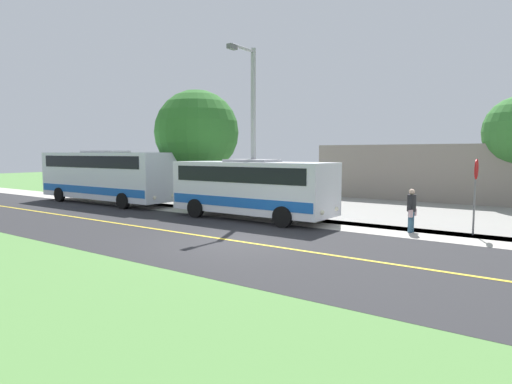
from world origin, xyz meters
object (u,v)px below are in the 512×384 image
at_px(transit_bus_rear, 106,174).
at_px(commercial_building, 495,172).
at_px(pedestrian_with_bags, 411,209).
at_px(street_light_pole, 252,125).
at_px(stop_sign, 476,183).
at_px(shuttle_bus_front, 252,186).
at_px(tree_curbside, 197,132).

xyz_separation_m(transit_bus_rear, commercial_building, (-16.88, 19.25, 0.05)).
height_order(transit_bus_rear, commercial_building, commercial_building).
distance_m(pedestrian_with_bags, street_light_pole, 8.17).
xyz_separation_m(pedestrian_with_bags, stop_sign, (-0.78, 2.10, 1.05)).
bearing_deg(transit_bus_rear, shuttle_bus_front, 90.11).
bearing_deg(shuttle_bus_front, commercial_building, 154.20).
xyz_separation_m(shuttle_bus_front, street_light_pole, (-0.33, -0.25, 2.86)).
relative_size(stop_sign, street_light_pole, 0.36).
distance_m(stop_sign, commercial_building, 15.34).
bearing_deg(shuttle_bus_front, stop_sign, 99.57).
xyz_separation_m(pedestrian_with_bags, street_light_pole, (0.45, -7.38, 3.49)).
bearing_deg(transit_bus_rear, tree_curbside, 120.08).
xyz_separation_m(shuttle_bus_front, tree_curbside, (-2.86, -6.14, 2.78)).
distance_m(pedestrian_with_bags, tree_curbside, 13.85).
xyz_separation_m(transit_bus_rear, tree_curbside, (-2.88, 4.96, 2.55)).
xyz_separation_m(street_light_pole, tree_curbside, (-2.52, -5.89, -0.08)).
bearing_deg(commercial_building, tree_curbside, -45.58).
distance_m(transit_bus_rear, street_light_pole, 11.17).
xyz_separation_m(pedestrian_with_bags, tree_curbside, (-2.08, -13.26, 3.41)).
bearing_deg(transit_bus_rear, street_light_pole, 91.86).
bearing_deg(stop_sign, tree_curbside, -94.84).
relative_size(transit_bus_rear, stop_sign, 3.59).
bearing_deg(pedestrian_with_bags, street_light_pole, -86.53).
bearing_deg(pedestrian_with_bags, stop_sign, 110.25).
relative_size(street_light_pole, commercial_building, 0.37).
bearing_deg(commercial_building, stop_sign, 4.04).
bearing_deg(stop_sign, street_light_pole, -82.65).
bearing_deg(pedestrian_with_bags, transit_bus_rear, -87.49).
distance_m(stop_sign, tree_curbside, 15.60).
relative_size(pedestrian_with_bags, street_light_pole, 0.21).
bearing_deg(street_light_pole, tree_curbside, -113.20).
distance_m(shuttle_bus_front, commercial_building, 18.72).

